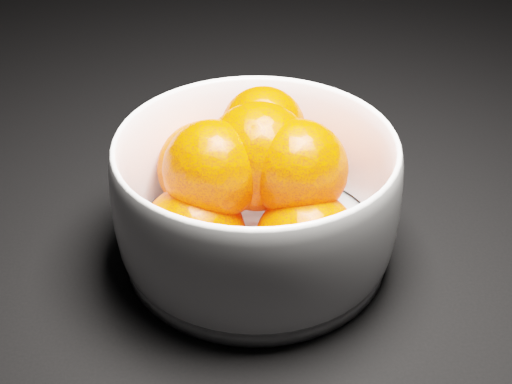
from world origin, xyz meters
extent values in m
cube|color=black|center=(0.00, 0.00, 0.00)|extent=(3.00, 3.00, 0.00)
cylinder|color=white|center=(-0.04, -0.15, 0.01)|extent=(0.18, 0.18, 0.01)
sphere|color=#FF3900|center=(0.00, -0.11, 0.04)|extent=(0.06, 0.06, 0.06)
sphere|color=#FF3900|center=(-0.07, -0.10, 0.04)|extent=(0.07, 0.07, 0.07)
sphere|color=#FF3900|center=(-0.08, -0.18, 0.04)|extent=(0.07, 0.07, 0.07)
sphere|color=#FF3900|center=(-0.01, -0.19, 0.04)|extent=(0.07, 0.07, 0.07)
sphere|color=#FF3900|center=(-0.03, -0.12, 0.08)|extent=(0.06, 0.06, 0.06)
sphere|color=#FF3900|center=(-0.07, -0.16, 0.08)|extent=(0.06, 0.06, 0.06)
sphere|color=#FF3900|center=(-0.01, -0.17, 0.08)|extent=(0.06, 0.06, 0.06)
sphere|color=#FF3900|center=(-0.03, -0.15, 0.08)|extent=(0.07, 0.07, 0.07)
camera|label=1|loc=(-0.08, -0.54, 0.33)|focal=50.00mm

